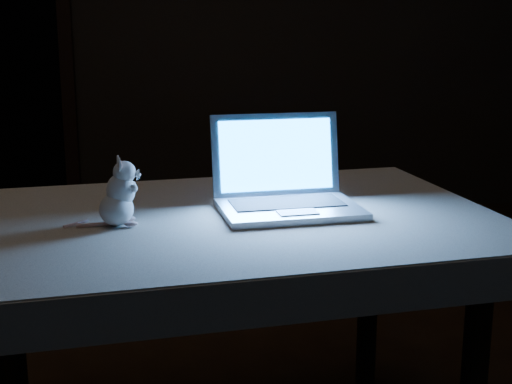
{
  "coord_description": "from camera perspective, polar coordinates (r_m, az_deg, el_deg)",
  "views": [
    {
      "loc": [
        0.31,
        -2.08,
        1.19
      ],
      "look_at": [
        0.4,
        -0.32,
        0.76
      ],
      "focal_mm": 52.0,
      "sensor_mm": 36.0,
      "label": 1
    }
  ],
  "objects": [
    {
      "name": "table",
      "position": [
        1.99,
        -2.51,
        -11.65
      ],
      "size": [
        1.42,
        1.07,
        0.69
      ],
      "primitive_type": null,
      "rotation": [
        0.0,
        0.0,
        0.21
      ],
      "color": "black",
      "rests_on": "floor"
    },
    {
      "name": "tablecloth",
      "position": [
        1.89,
        -4.49,
        -3.25
      ],
      "size": [
        1.5,
        1.11,
        0.1
      ],
      "primitive_type": null,
      "rotation": [
        0.0,
        0.0,
        0.15
      ],
      "color": "beige",
      "rests_on": "table"
    },
    {
      "name": "laptop",
      "position": [
        1.87,
        2.66,
        1.93
      ],
      "size": [
        0.4,
        0.37,
        0.24
      ],
      "primitive_type": null,
      "rotation": [
        0.0,
        0.0,
        0.18
      ],
      "color": "#B0B0B6",
      "rests_on": "tablecloth"
    },
    {
      "name": "plush_mouse",
      "position": [
        1.8,
        -10.74,
        0.01
      ],
      "size": [
        0.14,
        0.14,
        0.17
      ],
      "primitive_type": null,
      "rotation": [
        0.0,
        0.0,
        0.17
      ],
      "color": "silver",
      "rests_on": "tablecloth"
    }
  ]
}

